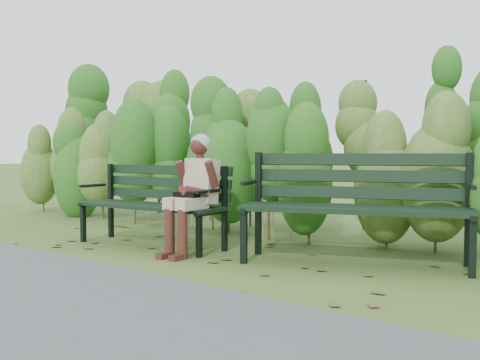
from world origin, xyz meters
The scene contains 7 objects.
ground centered at (0.00, 0.00, 0.00)m, with size 80.00×80.00×0.00m, color #3D5828.
footpath centered at (0.00, -2.20, 0.01)m, with size 60.00×2.50×0.01m, color #474749.
hedge_band centered at (0.00, 1.86, 1.26)m, with size 11.04×1.67×2.42m.
leaf_litter centered at (-0.16, -0.16, 0.00)m, with size 6.06×2.23×0.01m.
bench_left centered at (-1.01, 0.11, 0.52)m, with size 1.83×0.75×0.89m.
bench_right centered at (1.16, 0.65, 0.61)m, with size 2.17×1.40×1.03m.
seated_woman centered at (-0.32, 0.00, 0.70)m, with size 0.48×0.70×1.22m.
Camera 1 is at (3.67, -4.06, 1.05)m, focal length 42.00 mm.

